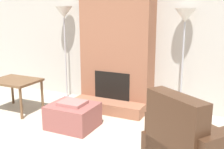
# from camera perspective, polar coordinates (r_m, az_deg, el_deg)

# --- Properties ---
(wall_back) EXTENTS (6.84, 0.06, 2.60)m
(wall_back) POSITION_cam_1_polar(r_m,az_deg,el_deg) (5.17, 2.21, 8.29)
(wall_back) COLOR #BCB7AD
(wall_back) RESTS_ON ground_plane
(fireplace) EXTENTS (1.27, 0.77, 2.60)m
(fireplace) POSITION_cam_1_polar(r_m,az_deg,el_deg) (4.94, 0.97, 7.26)
(fireplace) COLOR #935B42
(fireplace) RESTS_ON ground_plane
(ottoman) EXTENTS (0.69, 0.58, 0.41)m
(ottoman) POSITION_cam_1_polar(r_m,az_deg,el_deg) (4.28, -7.95, -8.22)
(ottoman) COLOR #8C4C47
(ottoman) RESTS_ON ground_plane
(side_table) EXTENTS (0.78, 0.60, 0.56)m
(side_table) POSITION_cam_1_polar(r_m,az_deg,el_deg) (5.10, -19.05, -1.76)
(side_table) COLOR brown
(side_table) RESTS_ON ground_plane
(floor_lamp_left) EXTENTS (0.33, 0.33, 1.79)m
(floor_lamp_left) POSITION_cam_1_polar(r_m,az_deg,el_deg) (5.47, -9.70, 10.78)
(floor_lamp_left) COLOR #ADADB2
(floor_lamp_left) RESTS_ON ground_plane
(floor_lamp_right) EXTENTS (0.33, 0.33, 1.75)m
(floor_lamp_right) POSITION_cam_1_polar(r_m,az_deg,el_deg) (4.57, 14.55, 9.70)
(floor_lamp_right) COLOR #ADADB2
(floor_lamp_right) RESTS_ON ground_plane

